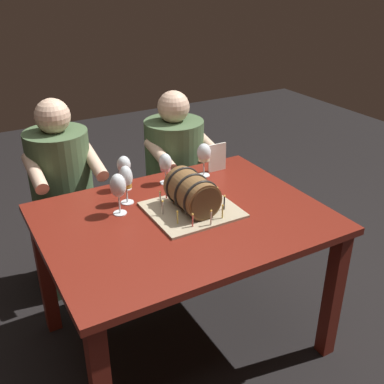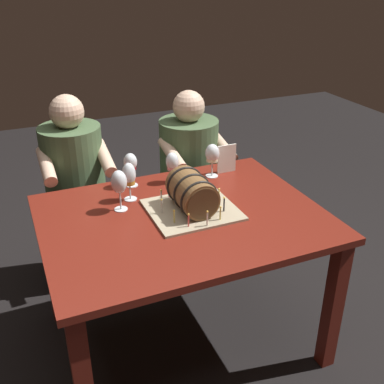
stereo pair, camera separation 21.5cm
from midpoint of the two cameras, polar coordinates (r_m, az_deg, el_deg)
name	(u,v)px [view 2 (the right image)]	position (r m, az deg, el deg)	size (l,w,h in m)	color
ground_plane	(184,337)	(2.61, 1.46, -17.53)	(8.00, 8.00, 0.00)	black
dining_table	(183,235)	(2.21, 1.66, -5.40)	(1.30, 0.99, 0.76)	maroon
barrel_cake	(192,195)	(2.16, 2.85, -0.47)	(0.41, 0.37, 0.19)	tan
wine_glass_red	(130,164)	(2.40, -5.06, 3.46)	(0.07, 0.07, 0.18)	white
wine_glass_white	(212,155)	(2.51, 4.98, 4.56)	(0.08, 0.08, 0.19)	white
wine_glass_rose	(172,163)	(2.44, 0.06, 3.55)	(0.07, 0.07, 0.17)	white
wine_glass_amber	(129,176)	(2.25, -5.07, 1.93)	(0.07, 0.07, 0.20)	white
wine_glass_empty	(119,183)	(2.15, -6.19, 1.08)	(0.08, 0.08, 0.20)	white
menu_card	(227,159)	(2.59, 6.69, 4.05)	(0.11, 0.01, 0.16)	silver
person_seated_left	(77,197)	(2.83, -11.86, -0.67)	(0.39, 0.47, 1.17)	#2A3A24
person_seated_right	(189,179)	(3.03, 1.67, 1.54)	(0.41, 0.48, 1.12)	#2A3A24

